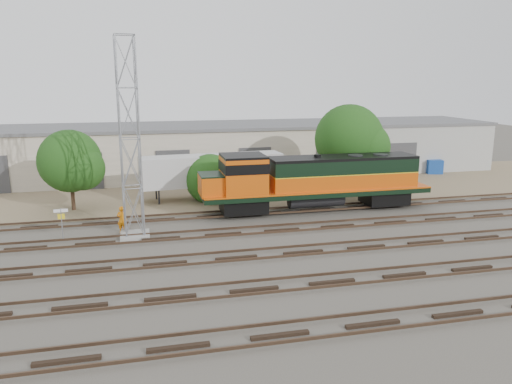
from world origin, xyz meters
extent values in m
plane|color=#47423A|center=(0.00, 0.00, 0.00)|extent=(140.00, 140.00, 0.00)
cube|color=#726047|center=(0.00, 15.00, 0.01)|extent=(80.00, 16.00, 0.02)
cube|color=black|center=(0.00, -12.00, 0.07)|extent=(80.00, 2.40, 0.14)
cube|color=#4C3828|center=(0.00, -12.75, 0.21)|extent=(80.00, 0.08, 0.14)
cube|color=#4C3828|center=(0.00, -11.25, 0.21)|extent=(80.00, 0.08, 0.14)
cube|color=black|center=(0.00, -7.50, 0.07)|extent=(80.00, 2.40, 0.14)
cube|color=#4C3828|center=(0.00, -8.25, 0.21)|extent=(80.00, 0.08, 0.14)
cube|color=#4C3828|center=(0.00, -6.75, 0.21)|extent=(80.00, 0.08, 0.14)
cube|color=black|center=(0.00, -3.00, 0.07)|extent=(80.00, 2.40, 0.14)
cube|color=#4C3828|center=(0.00, -3.75, 0.21)|extent=(80.00, 0.08, 0.14)
cube|color=#4C3828|center=(0.00, -2.25, 0.21)|extent=(80.00, 0.08, 0.14)
cube|color=black|center=(0.00, 1.50, 0.07)|extent=(80.00, 2.40, 0.14)
cube|color=#4C3828|center=(0.00, 0.75, 0.21)|extent=(80.00, 0.08, 0.14)
cube|color=#4C3828|center=(0.00, 2.25, 0.21)|extent=(80.00, 0.08, 0.14)
cube|color=black|center=(0.00, 6.00, 0.07)|extent=(80.00, 2.40, 0.14)
cube|color=#4C3828|center=(0.00, 5.25, 0.21)|extent=(80.00, 0.08, 0.14)
cube|color=#4C3828|center=(0.00, 6.75, 0.21)|extent=(80.00, 0.08, 0.14)
cube|color=beige|center=(0.00, 23.00, 2.50)|extent=(58.00, 10.00, 5.00)
cube|color=#59595B|center=(0.00, 23.00, 5.15)|extent=(58.40, 10.40, 0.30)
cube|color=#999993|center=(22.00, 17.95, 2.50)|extent=(14.00, 0.10, 5.00)
cube|color=#333335|center=(-14.00, 17.94, 1.70)|extent=(3.20, 0.12, 3.40)
cube|color=#333335|center=(-6.00, 17.94, 1.70)|extent=(3.20, 0.12, 3.40)
cube|color=#333335|center=(2.00, 17.94, 1.70)|extent=(3.20, 0.12, 3.40)
cube|color=#333335|center=(10.00, 17.94, 1.70)|extent=(3.20, 0.12, 3.40)
cube|color=#333335|center=(18.00, 17.94, 1.70)|extent=(3.20, 0.12, 3.40)
cube|color=black|center=(-1.69, 6.00, 0.80)|extent=(3.34, 2.50, 1.04)
cube|color=black|center=(9.79, 6.00, 0.80)|extent=(3.34, 2.50, 1.04)
cube|color=black|center=(4.05, 6.00, 1.51)|extent=(17.74, 3.13, 0.37)
cylinder|color=black|center=(4.05, 6.00, 0.85)|extent=(4.38, 1.15, 1.15)
cube|color=#C34A09|center=(6.14, 6.00, 2.31)|extent=(11.48, 2.71, 1.25)
cube|color=black|center=(6.14, 6.00, 3.46)|extent=(11.48, 2.71, 1.04)
cube|color=black|center=(6.14, 6.00, 4.09)|extent=(11.48, 2.71, 0.21)
cube|color=#C34A09|center=(-1.69, 6.00, 3.05)|extent=(3.13, 3.13, 2.71)
cube|color=black|center=(-1.69, 6.00, 4.49)|extent=(3.13, 3.13, 0.17)
cube|color=#C34A09|center=(-4.09, 6.00, 2.42)|extent=(1.67, 2.50, 1.46)
cube|color=gray|center=(-9.61, 2.58, 0.10)|extent=(1.85, 1.85, 0.20)
cylinder|color=gray|center=(-10.18, 3.15, 6.38)|extent=(0.09, 0.09, 12.36)
cylinder|color=gray|center=(-9.04, 3.15, 6.38)|extent=(0.09, 0.09, 12.36)
cylinder|color=gray|center=(-10.18, 2.02, 6.38)|extent=(0.09, 0.09, 12.36)
cylinder|color=gray|center=(-9.04, 2.02, 6.38)|extent=(0.09, 0.09, 12.36)
cylinder|color=gray|center=(-14.05, 2.84, 1.04)|extent=(0.07, 0.07, 2.08)
cube|color=white|center=(-14.05, 2.84, 1.93)|extent=(0.85, 0.08, 0.21)
cube|color=yellow|center=(-14.05, 2.84, 1.56)|extent=(0.43, 0.06, 0.33)
imported|color=orange|center=(-10.40, 3.49, 0.92)|extent=(0.77, 0.62, 1.84)
cube|color=silver|center=(-3.15, 12.05, 2.46)|extent=(12.22, 3.38, 2.51)
cube|color=black|center=(1.57, 12.43, 0.46)|extent=(2.41, 2.49, 0.93)
cube|color=black|center=(-7.69, 10.75, 0.60)|extent=(0.14, 0.14, 1.21)
cube|color=black|center=(-7.84, 12.60, 0.60)|extent=(0.14, 0.14, 1.21)
cube|color=#164299|center=(21.74, 17.81, 0.75)|extent=(1.88, 1.81, 1.50)
cube|color=maroon|center=(16.83, 17.39, 0.70)|extent=(1.71, 1.63, 1.40)
cylinder|color=#382619|center=(-14.26, 10.49, 1.10)|extent=(0.30, 0.30, 2.19)
sphere|color=#154313|center=(-14.26, 10.49, 3.87)|extent=(4.78, 4.78, 4.78)
sphere|color=#154313|center=(-13.30, 9.77, 3.39)|extent=(3.35, 3.35, 3.35)
cylinder|color=#382619|center=(-3.43, 11.09, 0.19)|extent=(0.28, 0.28, 0.38)
sphere|color=#154313|center=(-3.43, 11.09, 1.84)|extent=(4.18, 4.18, 4.18)
sphere|color=#154313|center=(-2.59, 10.46, 1.42)|extent=(2.93, 2.93, 2.93)
cylinder|color=#382619|center=(8.44, 10.24, 1.46)|extent=(0.34, 0.34, 2.93)
sphere|color=#154313|center=(8.44, 10.24, 4.98)|extent=(5.86, 5.86, 5.86)
sphere|color=#154313|center=(9.61, 9.36, 4.39)|extent=(4.10, 4.10, 4.10)
camera|label=1|loc=(-9.06, -29.31, 10.03)|focal=35.00mm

